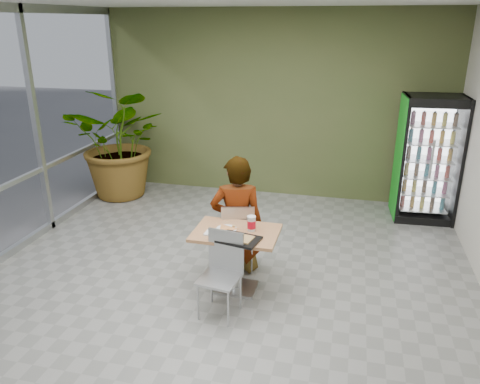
# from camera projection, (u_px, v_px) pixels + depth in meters

# --- Properties ---
(ground) EXTENTS (7.00, 7.00, 0.00)m
(ground) POSITION_uv_depth(u_px,v_px,m) (218.00, 294.00, 5.44)
(ground) COLOR gray
(ground) RESTS_ON ground
(room_envelope) EXTENTS (6.00, 7.00, 3.20)m
(room_envelope) POSITION_uv_depth(u_px,v_px,m) (216.00, 162.00, 4.88)
(room_envelope) COLOR beige
(room_envelope) RESTS_ON ground
(dining_table) EXTENTS (0.96, 0.68, 0.75)m
(dining_table) POSITION_uv_depth(u_px,v_px,m) (236.00, 248.00, 5.35)
(dining_table) COLOR tan
(dining_table) RESTS_ON ground
(chair_far) EXTENTS (0.49, 0.49, 0.90)m
(chair_far) POSITION_uv_depth(u_px,v_px,m) (238.00, 232.00, 5.77)
(chair_far) COLOR #AAADAF
(chair_far) RESTS_ON ground
(chair_near) EXTENTS (0.45, 0.46, 0.91)m
(chair_near) POSITION_uv_depth(u_px,v_px,m) (223.00, 266.00, 4.97)
(chair_near) COLOR #AAADAF
(chair_near) RESTS_ON ground
(seated_woman) EXTENTS (0.75, 0.58, 1.79)m
(seated_woman) POSITION_uv_depth(u_px,v_px,m) (237.00, 226.00, 5.79)
(seated_woman) COLOR black
(seated_woman) RESTS_ON ground
(pizza_plate) EXTENTS (0.33, 0.32, 0.03)m
(pizza_plate) POSITION_uv_depth(u_px,v_px,m) (226.00, 228.00, 5.31)
(pizza_plate) COLOR silver
(pizza_plate) RESTS_ON dining_table
(soda_cup) EXTENTS (0.10, 0.10, 0.18)m
(soda_cup) POSITION_uv_depth(u_px,v_px,m) (252.00, 224.00, 5.27)
(soda_cup) COLOR silver
(soda_cup) RESTS_ON dining_table
(napkin_stack) EXTENTS (0.14, 0.14, 0.02)m
(napkin_stack) POSITION_uv_depth(u_px,v_px,m) (211.00, 233.00, 5.21)
(napkin_stack) COLOR silver
(napkin_stack) RESTS_ON dining_table
(cafeteria_tray) EXTENTS (0.49, 0.40, 0.02)m
(cafeteria_tray) POSITION_uv_depth(u_px,v_px,m) (239.00, 239.00, 5.05)
(cafeteria_tray) COLOR black
(cafeteria_tray) RESTS_ON dining_table
(beverage_fridge) EXTENTS (0.93, 0.74, 1.95)m
(beverage_fridge) POSITION_uv_depth(u_px,v_px,m) (428.00, 159.00, 7.21)
(beverage_fridge) COLOR black
(beverage_fridge) RESTS_ON ground
(potted_plant) EXTENTS (1.79, 1.55, 1.96)m
(potted_plant) POSITION_uv_depth(u_px,v_px,m) (122.00, 142.00, 8.17)
(potted_plant) COLOR #2E6B2B
(potted_plant) RESTS_ON ground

